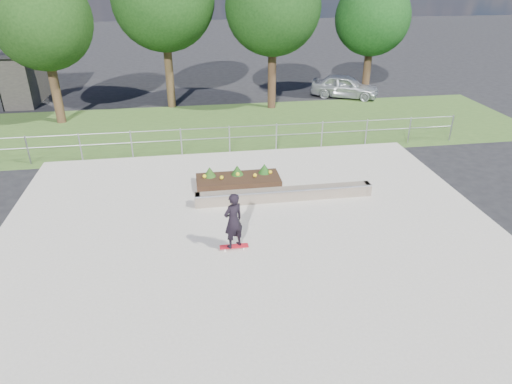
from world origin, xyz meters
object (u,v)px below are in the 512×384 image
skateboarder (233,221)px  planter_bed (238,178)px  grind_ledge (284,194)px  parked_car (345,86)px

skateboarder → planter_bed: bearing=81.7°
grind_ledge → parked_car: size_ratio=1.51×
skateboarder → grind_ledge: bearing=53.3°
planter_bed → skateboarder: 4.33m
grind_ledge → skateboarder: size_ratio=3.50×
planter_bed → parked_car: (7.75, 11.15, 0.43)m
parked_car → grind_ledge: bearing=-180.0°
planter_bed → grind_ledge: bearing=-47.8°
grind_ledge → planter_bed: planter_bed is taller
grind_ledge → parked_car: bearing=63.4°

